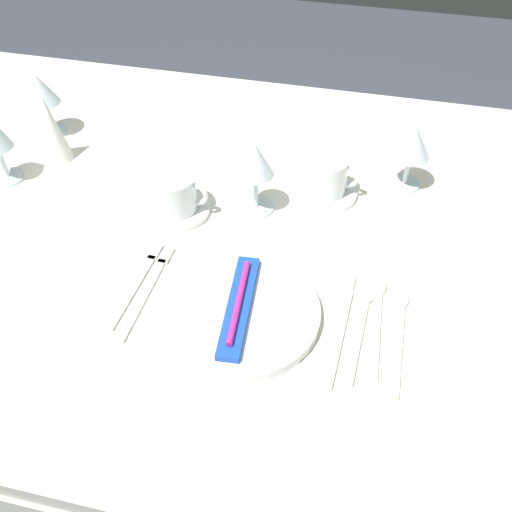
{
  "coord_description": "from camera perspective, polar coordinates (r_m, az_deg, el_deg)",
  "views": [
    {
      "loc": [
        0.19,
        -0.8,
        1.47
      ],
      "look_at": [
        0.03,
        -0.09,
        0.76
      ],
      "focal_mm": 41.45,
      "sensor_mm": 36.0,
      "label": 1
    }
  ],
  "objects": [
    {
      "name": "coffee_cup_right",
      "position": [
        1.12,
        -7.91,
        6.08
      ],
      "size": [
        0.11,
        0.09,
        0.07
      ],
      "color": "white",
      "rests_on": "saucer_right"
    },
    {
      "name": "fork_outer",
      "position": [
        1.01,
        -10.33,
        -2.95
      ],
      "size": [
        0.02,
        0.22,
        0.0
      ],
      "color": "beige",
      "rests_on": "dining_table"
    },
    {
      "name": "ground_plane",
      "position": [
        1.69,
        -0.28,
        -16.4
      ],
      "size": [
        6.0,
        6.0,
        0.0
      ],
      "primitive_type": "plane",
      "color": "#383D47"
    },
    {
      "name": "dinner_knife",
      "position": [
        0.94,
        8.03,
        -7.03
      ],
      "size": [
        0.03,
        0.23,
        0.0
      ],
      "color": "beige",
      "rests_on": "dining_table"
    },
    {
      "name": "coffee_cup_left",
      "position": [
        1.16,
        6.89,
        7.74
      ],
      "size": [
        0.11,
        0.08,
        0.07
      ],
      "color": "white",
      "rests_on": "saucer_left"
    },
    {
      "name": "wine_glass_far",
      "position": [
        1.19,
        14.88,
        10.41
      ],
      "size": [
        0.07,
        0.07,
        0.14
      ],
      "color": "silver",
      "rests_on": "dining_table"
    },
    {
      "name": "fork_inner",
      "position": [
        1.02,
        -11.27,
        -2.27
      ],
      "size": [
        0.03,
        0.2,
        0.0
      ],
      "color": "beige",
      "rests_on": "dining_table"
    },
    {
      "name": "coffee_cup_far",
      "position": [
        1.17,
        23.48,
        3.91
      ],
      "size": [
        0.1,
        0.08,
        0.06
      ],
      "color": "white",
      "rests_on": "saucer_far"
    },
    {
      "name": "wine_glass_centre",
      "position": [
        1.39,
        -20.11,
        14.59
      ],
      "size": [
        0.08,
        0.08,
        0.14
      ],
      "color": "silver",
      "rests_on": "dining_table"
    },
    {
      "name": "saucer_left",
      "position": [
        1.18,
        6.63,
        6.13
      ],
      "size": [
        0.13,
        0.13,
        0.01
      ],
      "primitive_type": "cylinder",
      "color": "white",
      "rests_on": "dining_table"
    },
    {
      "name": "toothbrush_package",
      "position": [
        0.93,
        -1.67,
        -4.77
      ],
      "size": [
        0.05,
        0.21,
        0.02
      ],
      "color": "blue",
      "rests_on": "dinner_plate"
    },
    {
      "name": "dining_table",
      "position": [
        1.16,
        -0.39,
        -0.33
      ],
      "size": [
        1.8,
        1.11,
        0.74
      ],
      "color": "silver",
      "rests_on": "ground"
    },
    {
      "name": "dinner_plate",
      "position": [
        0.95,
        -1.65,
        -5.43
      ],
      "size": [
        0.26,
        0.26,
        0.02
      ],
      "primitive_type": "cylinder",
      "color": "white",
      "rests_on": "dining_table"
    },
    {
      "name": "napkin_folded",
      "position": [
        1.31,
        -19.18,
        11.53
      ],
      "size": [
        0.06,
        0.06,
        0.14
      ],
      "primitive_type": "cone",
      "color": "white",
      "rests_on": "dining_table"
    },
    {
      "name": "spoon_soup",
      "position": [
        0.96,
        10.12,
        -6.1
      ],
      "size": [
        0.03,
        0.2,
        0.01
      ],
      "color": "beige",
      "rests_on": "dining_table"
    },
    {
      "name": "wine_glass_right",
      "position": [
        1.08,
        -0.02,
        8.8
      ],
      "size": [
        0.07,
        0.07,
        0.14
      ],
      "color": "silver",
      "rests_on": "dining_table"
    },
    {
      "name": "saucer_right",
      "position": [
        1.15,
        -7.79,
        4.49
      ],
      "size": [
        0.13,
        0.13,
        0.01
      ],
      "primitive_type": "cylinder",
      "color": "white",
      "rests_on": "dining_table"
    },
    {
      "name": "saucer_far",
      "position": [
        1.19,
        22.92,
        2.64
      ],
      "size": [
        0.14,
        0.14,
        0.01
      ],
      "primitive_type": "cylinder",
      "color": "white",
      "rests_on": "dining_table"
    },
    {
      "name": "spoon_dessert",
      "position": [
        0.97,
        11.57,
        -5.56
      ],
      "size": [
        0.03,
        0.22,
        0.01
      ],
      "color": "beige",
      "rests_on": "dining_table"
    },
    {
      "name": "spoon_tea",
      "position": [
        0.96,
        13.66,
        -6.63
      ],
      "size": [
        0.03,
        0.21,
        0.01
      ],
      "color": "beige",
      "rests_on": "dining_table"
    }
  ]
}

